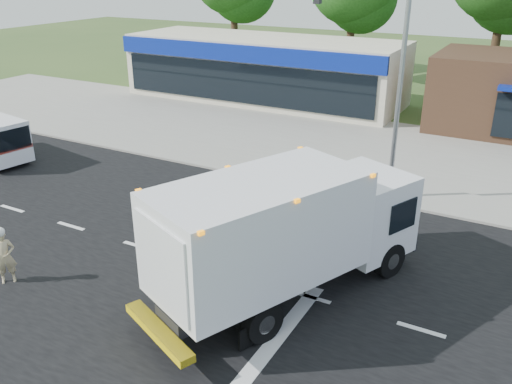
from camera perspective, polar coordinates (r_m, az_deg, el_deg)
ground at (r=16.32m, az=-4.10°, el=-8.17°), size 120.00×120.00×0.00m
road_asphalt at (r=16.32m, az=-4.10°, el=-8.16°), size 60.00×14.00×0.02m
sidewalk at (r=22.89m, az=6.97°, el=1.38°), size 60.00×2.40×0.12m
parking_apron at (r=28.09m, az=11.45°, el=5.10°), size 60.00×9.00×0.02m
lane_markings at (r=14.75m, az=-2.45°, el=-11.82°), size 55.20×7.00×0.01m
ems_box_truck at (r=14.11m, az=3.23°, el=-3.80°), size 5.54×8.46×3.61m
emergency_worker at (r=16.85m, az=-24.96°, el=-6.08°), size 0.67×0.70×1.73m
retail_strip_mall at (r=36.30m, az=0.80°, el=12.84°), size 18.00×6.20×4.00m
traffic_signal_pole at (r=20.30m, az=13.28°, el=12.46°), size 3.51×0.25×8.00m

